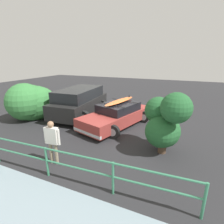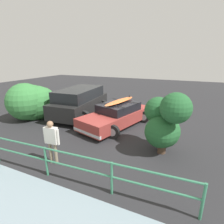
{
  "view_description": "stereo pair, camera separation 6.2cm",
  "coord_description": "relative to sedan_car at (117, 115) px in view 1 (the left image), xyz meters",
  "views": [
    {
      "loc": [
        -3.89,
        8.84,
        3.59
      ],
      "look_at": [
        -0.51,
        1.09,
        0.95
      ],
      "focal_mm": 28.0,
      "sensor_mm": 36.0,
      "label": 1
    },
    {
      "loc": [
        -3.95,
        8.81,
        3.59
      ],
      "look_at": [
        -0.51,
        1.09,
        0.95
      ],
      "focal_mm": 28.0,
      "sensor_mm": 36.0,
      "label": 2
    }
  ],
  "objects": [
    {
      "name": "bush_near_left",
      "position": [
        -2.69,
        1.91,
        0.6
      ],
      "size": [
        1.78,
        1.87,
        2.49
      ],
      "color": "#4C3828",
      "rests_on": "ground"
    },
    {
      "name": "suv_car",
      "position": [
        2.79,
        -0.6,
        0.32
      ],
      "size": [
        2.97,
        4.66,
        1.77
      ],
      "color": "black",
      "rests_on": "ground"
    },
    {
      "name": "railing_fence",
      "position": [
        0.37,
        4.88,
        0.07
      ],
      "size": [
        8.84,
        0.49,
        0.99
      ],
      "color": "#387F5B",
      "rests_on": "ground"
    },
    {
      "name": "sedan_car",
      "position": [
        0.0,
        0.0,
        0.0
      ],
      "size": [
        3.16,
        4.77,
        1.51
      ],
      "color": "#9E3833",
      "rests_on": "ground"
    },
    {
      "name": "person_bystander",
      "position": [
        0.66,
        4.26,
        0.35
      ],
      "size": [
        0.62,
        0.22,
        1.59
      ],
      "color": "gray",
      "rests_on": "ground"
    },
    {
      "name": "ground_plane",
      "position": [
        0.53,
        -0.45,
        -0.61
      ],
      "size": [
        44.0,
        44.0,
        0.02
      ],
      "primitive_type": "cube",
      "color": "#28282B",
      "rests_on": "ground"
    },
    {
      "name": "bush_near_right",
      "position": [
        5.05,
        0.85,
        0.37
      ],
      "size": [
        2.47,
        2.89,
        2.3
      ],
      "color": "#4C3828",
      "rests_on": "ground"
    }
  ]
}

